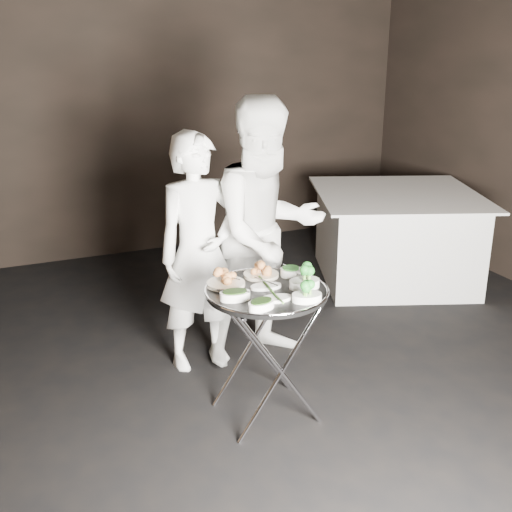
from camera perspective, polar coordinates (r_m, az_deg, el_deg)
name	(u,v)px	position (r m, az deg, el deg)	size (l,w,h in m)	color
floor	(276,436)	(3.81, 1.80, -15.72)	(6.00, 7.00, 0.05)	black
wall_back	(124,104)	(6.51, -11.69, 13.10)	(6.00, 0.05, 3.00)	black
tray_stand	(266,347)	(3.73, 0.92, -8.12)	(0.53, 0.45, 0.78)	silver
serving_tray	(267,291)	(3.58, 0.95, -3.15)	(0.70, 0.70, 0.04)	black
potato_plate_a	(226,280)	(3.63, -2.69, -2.11)	(0.22, 0.22, 0.08)	beige
potato_plate_b	(261,271)	(3.76, 0.45, -1.34)	(0.21, 0.21, 0.08)	beige
greens_bowl	(291,271)	(3.77, 3.12, -1.31)	(0.12, 0.12, 0.07)	white
asparagus_plate_a	(266,285)	(3.60, 0.88, -2.63)	(0.19, 0.12, 0.04)	white
asparagus_plate_b	(276,297)	(3.44, 1.79, -3.71)	(0.18, 0.11, 0.04)	white
spinach_bowl_a	(235,294)	(3.44, -1.88, -3.40)	(0.18, 0.13, 0.07)	white
spinach_bowl_b	(261,304)	(3.33, 0.47, -4.25)	(0.18, 0.14, 0.06)	white
broccoli_bowl_a	(304,282)	(3.61, 4.33, -2.30)	(0.18, 0.13, 0.07)	white
broccoli_bowl_b	(307,296)	(3.43, 4.54, -3.52)	(0.18, 0.15, 0.07)	white
serving_utensils	(264,277)	(3.63, 0.75, -1.90)	(0.57, 0.42, 0.01)	silver
waiter_left	(199,253)	(4.21, -5.09, 0.29)	(0.58, 0.38, 1.59)	white
waiter_right	(267,233)	(4.26, 1.01, 2.06)	(0.87, 0.68, 1.79)	white
dining_table	(395,236)	(5.96, 12.24, 1.75)	(1.42, 1.42, 0.81)	silver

